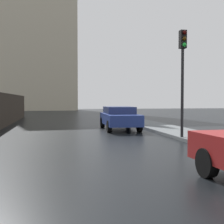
{
  "coord_description": "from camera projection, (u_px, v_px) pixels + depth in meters",
  "views": [
    {
      "loc": [
        -1.12,
        -1.2,
        1.66
      ],
      "look_at": [
        0.77,
        8.57,
        1.29
      ],
      "focal_mm": 47.25,
      "sensor_mm": 36.0,
      "label": 1
    }
  ],
  "objects": [
    {
      "name": "car_blue_mid_road",
      "position": [
        119.0,
        117.0,
        17.04
      ],
      "size": [
        1.99,
        4.46,
        1.33
      ],
      "rotation": [
        0.0,
        0.0,
        -0.04
      ],
      "color": "navy",
      "rests_on": "ground"
    },
    {
      "name": "traffic_light",
      "position": [
        183.0,
        64.0,
        12.28
      ],
      "size": [
        0.26,
        0.39,
        4.46
      ],
      "color": "black",
      "rests_on": "sidewalk_strip"
    },
    {
      "name": "distant_tower",
      "position": [
        36.0,
        25.0,
        53.0
      ],
      "size": [
        14.21,
        9.38,
        35.98
      ],
      "color": "#B2A88E",
      "rests_on": "ground"
    }
  ]
}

